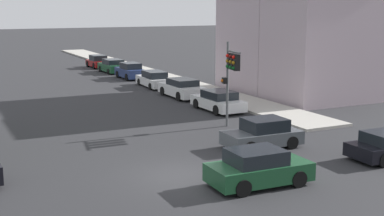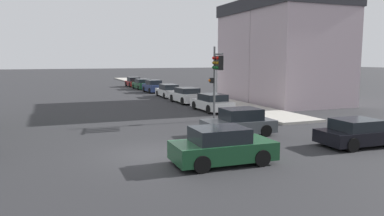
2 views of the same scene
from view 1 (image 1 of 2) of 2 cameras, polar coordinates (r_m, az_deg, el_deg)
name	(u,v)px [view 1 (image 1 of 2)]	position (r m, az deg, el deg)	size (l,w,h in m)	color
ground_plane	(182,175)	(22.41, -1.07, -7.18)	(300.00, 300.00, 0.00)	#28282B
sidewalk_strip	(142,71)	(57.30, -5.40, 3.95)	(3.35, 60.00, 0.16)	#ADA89E
rowhouse_backdrop	(295,33)	(42.91, 10.94, 7.89)	(7.86, 12.50, 9.69)	#B29EA8
traffic_signal	(231,68)	(30.12, 4.19, 4.32)	(0.62, 2.11, 4.93)	#515456
crossing_car_0	(258,168)	(21.18, 7.09, -6.39)	(4.07, 2.08, 1.46)	#194728
crossing_car_1	(263,134)	(26.77, 7.54, -2.76)	(3.88, 2.07, 1.46)	#4C5156
parked_car_0	(218,101)	(35.82, 2.82, 0.75)	(2.09, 4.44, 1.38)	silver
parked_car_1	(182,88)	(41.04, -1.11, 2.12)	(2.13, 4.63, 1.45)	silver
parked_car_2	(154,79)	(46.37, -4.07, 3.05)	(1.98, 4.84, 1.41)	silver
parked_car_3	(130,71)	(52.01, -6.61, 3.93)	(1.91, 4.16, 1.55)	navy
parked_car_4	(113,66)	(57.01, -8.45, 4.44)	(2.09, 4.51, 1.41)	#194728
parked_car_5	(98,62)	(61.78, -10.01, 4.89)	(1.87, 4.03, 1.44)	maroon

